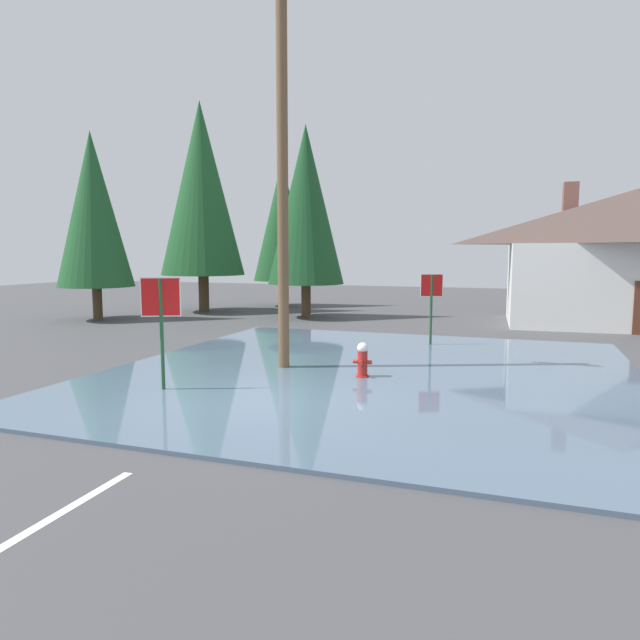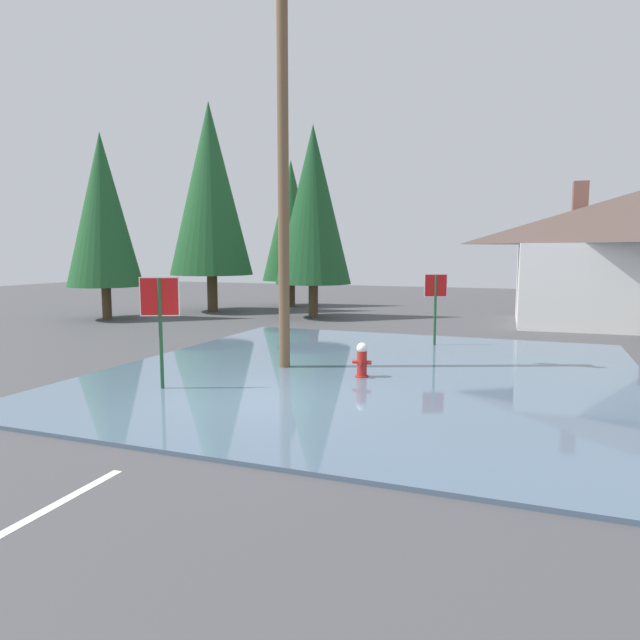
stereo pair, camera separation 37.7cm
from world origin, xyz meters
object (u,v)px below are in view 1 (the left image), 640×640
(utility_pole, at_px, (282,167))
(house, at_px, (634,256))
(stop_sign_near, at_px, (161,310))
(pine_tree_mid_left, at_px, (201,189))
(pine_tree_far_center, at_px, (306,205))
(pine_tree_short_left, at_px, (93,210))
(fire_hydrant, at_px, (362,361))
(pine_tree_tall_left, at_px, (282,221))
(stop_sign_far, at_px, (431,295))

(utility_pole, relative_size, house, 0.93)
(stop_sign_near, xyz_separation_m, pine_tree_mid_left, (-8.10, 15.23, 4.38))
(pine_tree_far_center, bearing_deg, stop_sign_near, -81.42)
(stop_sign_near, distance_m, pine_tree_short_left, 15.39)
(fire_hydrant, bearing_deg, house, 59.64)
(utility_pole, relative_size, pine_tree_far_center, 1.13)
(stop_sign_near, height_order, house, house)
(pine_tree_short_left, bearing_deg, pine_tree_tall_left, 58.55)
(stop_sign_near, relative_size, pine_tree_far_center, 0.29)
(house, bearing_deg, pine_tree_short_left, -166.16)
(pine_tree_tall_left, bearing_deg, house, -10.83)
(stop_sign_near, distance_m, pine_tree_tall_left, 20.26)
(utility_pole, xyz_separation_m, house, (10.06, 12.93, -2.25))
(utility_pole, height_order, pine_tree_tall_left, utility_pole)
(stop_sign_far, bearing_deg, pine_tree_short_left, 170.80)
(pine_tree_short_left, bearing_deg, pine_tree_far_center, 24.63)
(stop_sign_near, relative_size, utility_pole, 0.25)
(stop_sign_far, relative_size, pine_tree_mid_left, 0.22)
(fire_hydrant, distance_m, pine_tree_far_center, 14.04)
(pine_tree_tall_left, bearing_deg, stop_sign_far, -48.38)
(stop_sign_far, distance_m, pine_tree_far_center, 9.97)
(pine_tree_tall_left, bearing_deg, pine_tree_mid_left, -123.29)
(pine_tree_mid_left, height_order, pine_tree_short_left, pine_tree_mid_left)
(fire_hydrant, height_order, pine_tree_far_center, pine_tree_far_center)
(stop_sign_far, bearing_deg, stop_sign_near, -119.64)
(stop_sign_near, distance_m, stop_sign_far, 9.25)
(house, distance_m, pine_tree_mid_left, 19.97)
(pine_tree_mid_left, height_order, pine_tree_far_center, pine_tree_mid_left)
(stop_sign_near, xyz_separation_m, stop_sign_far, (4.57, 8.04, -0.14))
(house, bearing_deg, pine_tree_tall_left, 169.17)
(utility_pole, distance_m, house, 16.54)
(pine_tree_short_left, xyz_separation_m, pine_tree_far_center, (8.61, 3.95, 0.27))
(stop_sign_near, height_order, utility_pole, utility_pole)
(stop_sign_near, bearing_deg, fire_hydrant, 35.42)
(stop_sign_near, relative_size, house, 0.24)
(utility_pole, xyz_separation_m, stop_sign_far, (3.05, 4.93, -3.48))
(fire_hydrant, bearing_deg, pine_tree_far_center, 116.72)
(pine_tree_tall_left, distance_m, pine_tree_far_center, 5.83)
(pine_tree_mid_left, bearing_deg, utility_pole, -51.54)
(pine_tree_tall_left, bearing_deg, pine_tree_far_center, -56.06)
(utility_pole, relative_size, pine_tree_mid_left, 0.95)
(fire_hydrant, relative_size, pine_tree_far_center, 0.10)
(stop_sign_far, bearing_deg, pine_tree_tall_left, 131.62)
(utility_pole, height_order, pine_tree_far_center, utility_pole)
(stop_sign_far, xyz_separation_m, pine_tree_short_left, (-15.36, 2.49, 3.23))
(stop_sign_near, height_order, pine_tree_far_center, pine_tree_far_center)
(pine_tree_short_left, bearing_deg, stop_sign_near, -44.28)
(pine_tree_tall_left, height_order, pine_tree_far_center, pine_tree_far_center)
(pine_tree_mid_left, distance_m, pine_tree_short_left, 5.57)
(utility_pole, bearing_deg, pine_tree_far_center, 108.09)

